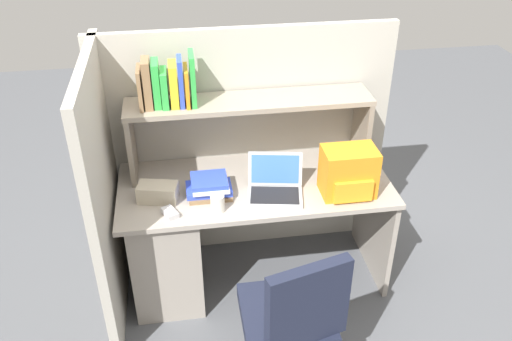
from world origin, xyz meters
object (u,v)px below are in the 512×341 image
office_chair (291,331)px  laptop (275,186)px  paper_cup (218,203)px  computer_mouse (170,213)px  backpack (349,173)px  tissue_box (158,192)px

office_chair → laptop: bearing=-108.6°
paper_cup → office_chair: office_chair is taller
computer_mouse → office_chair: size_ratio=0.11×
laptop → paper_cup: (-0.34, -0.12, -0.00)m
laptop → office_chair: size_ratio=0.38×
laptop → backpack: size_ratio=1.17×
backpack → office_chair: size_ratio=0.32×
backpack → computer_mouse: size_ratio=2.88×
tissue_box → paper_cup: bearing=-13.2°
laptop → computer_mouse: bearing=-168.5°
computer_mouse → paper_cup: (0.26, 0.00, 0.03)m
laptop → computer_mouse: (-0.60, -0.12, -0.03)m
laptop → backpack: (0.41, -0.06, 0.09)m
backpack → computer_mouse: (-1.01, -0.06, -0.12)m
backpack → tissue_box: bearing=174.9°
computer_mouse → backpack: bearing=-22.2°
paper_cup → backpack: bearing=4.5°
laptop → tissue_box: size_ratio=1.60×
computer_mouse → office_chair: bearing=-73.1°
backpack → laptop: bearing=171.7°
paper_cup → office_chair: (0.29, -0.60, -0.39)m
backpack → paper_cup: (-0.75, -0.06, -0.09)m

